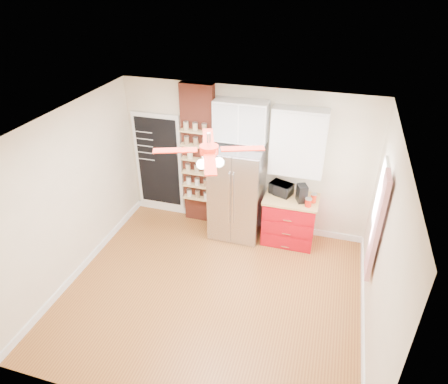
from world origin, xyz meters
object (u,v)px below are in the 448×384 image
(coffee_maker, at_px, (302,193))
(red_cabinet, at_px, (289,220))
(ceiling_fan, at_px, (209,150))
(fridge, at_px, (237,193))
(pantry_jar_oats, at_px, (190,155))
(toaster_oven, at_px, (281,189))
(canister_left, at_px, (308,203))

(coffee_maker, bearing_deg, red_cabinet, 138.86)
(coffee_maker, bearing_deg, ceiling_fan, -147.72)
(fridge, xyz_separation_m, pantry_jar_oats, (-0.91, 0.13, 0.57))
(fridge, relative_size, red_cabinet, 1.86)
(toaster_oven, height_order, coffee_maker, coffee_maker)
(red_cabinet, relative_size, pantry_jar_oats, 6.70)
(fridge, distance_m, toaster_oven, 0.79)
(red_cabinet, relative_size, ceiling_fan, 0.67)
(ceiling_fan, xyz_separation_m, canister_left, (1.22, 1.50, -1.46))
(red_cabinet, bearing_deg, coffee_maker, -17.17)
(fridge, bearing_deg, ceiling_fan, -88.24)
(toaster_oven, height_order, pantry_jar_oats, pantry_jar_oats)
(canister_left, distance_m, pantry_jar_oats, 2.25)
(ceiling_fan, distance_m, canister_left, 2.42)
(red_cabinet, bearing_deg, canister_left, -30.95)
(red_cabinet, height_order, ceiling_fan, ceiling_fan)
(ceiling_fan, relative_size, toaster_oven, 3.66)
(pantry_jar_oats, bearing_deg, canister_left, -6.79)
(coffee_maker, distance_m, canister_left, 0.20)
(ceiling_fan, xyz_separation_m, pantry_jar_oats, (-0.96, 1.76, -0.98))
(toaster_oven, height_order, canister_left, toaster_oven)
(fridge, xyz_separation_m, toaster_oven, (0.76, 0.14, 0.13))
(red_cabinet, distance_m, ceiling_fan, 2.75)
(fridge, height_order, red_cabinet, fridge)
(red_cabinet, bearing_deg, pantry_jar_oats, 177.57)
(canister_left, height_order, pantry_jar_oats, pantry_jar_oats)
(red_cabinet, distance_m, toaster_oven, 0.60)
(toaster_oven, relative_size, coffee_maker, 1.23)
(pantry_jar_oats, bearing_deg, coffee_maker, -3.68)
(canister_left, bearing_deg, toaster_oven, 151.71)
(fridge, bearing_deg, red_cabinet, 2.95)
(coffee_maker, height_order, pantry_jar_oats, pantry_jar_oats)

